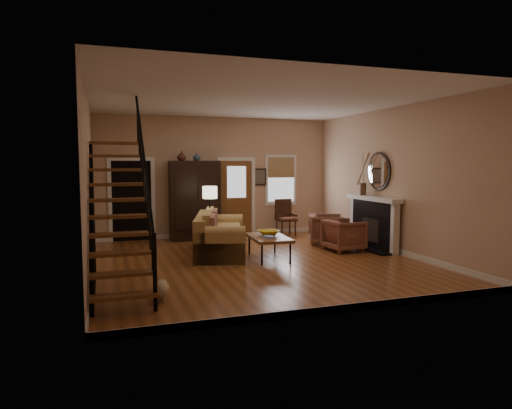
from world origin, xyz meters
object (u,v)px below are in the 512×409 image
object	(u,v)px
armoire	(195,200)
armchair_left	(344,235)
floor_lamp	(210,218)
sofa	(220,235)
armchair_right	(326,229)
coffee_table	(269,248)
side_chair	(286,218)

from	to	relation	value
armoire	armchair_left	world-z (taller)	armoire
floor_lamp	sofa	bearing A→B (deg)	-82.13
armchair_right	coffee_table	bearing A→B (deg)	143.53
armoire	armchair_left	xyz separation A→B (m)	(2.97, -2.71, -0.68)
coffee_table	armoire	bearing A→B (deg)	108.37
armchair_left	floor_lamp	world-z (taller)	floor_lamp
floor_lamp	armoire	bearing A→B (deg)	91.99
sofa	armchair_right	world-z (taller)	sofa
side_chair	floor_lamp	bearing A→B (deg)	-151.06
coffee_table	armchair_left	size ratio (longest dim) A/B	1.58
sofa	side_chair	xyz separation A→B (m)	(2.41, 2.02, 0.06)
coffee_table	armchair_right	distance (m)	2.34
side_chair	armoire	bearing A→B (deg)	175.52
coffee_table	side_chair	bearing A→B (deg)	61.13
armoire	coffee_table	xyz separation A→B (m)	(1.00, -3.01, -0.81)
coffee_table	floor_lamp	bearing A→B (deg)	123.43
sofa	coffee_table	size ratio (longest dim) A/B	1.88
armoire	side_chair	xyz separation A→B (m)	(2.55, -0.20, -0.54)
sofa	armoire	bearing A→B (deg)	109.12
armchair_left	armoire	bearing A→B (deg)	43.53
sofa	armchair_left	size ratio (longest dim) A/B	2.97
armoire	sofa	size ratio (longest dim) A/B	0.87
armchair_left	side_chair	xyz separation A→B (m)	(-0.42, 2.51, 0.14)
coffee_table	armchair_right	size ratio (longest dim) A/B	1.53
armchair_left	armchair_right	size ratio (longest dim) A/B	0.97
floor_lamp	armchair_right	bearing A→B (deg)	-4.07
side_chair	coffee_table	bearing A→B (deg)	-118.87
armoire	coffee_table	size ratio (longest dim) A/B	1.65
armchair_left	armchair_right	bearing A→B (deg)	-5.23
armchair_left	floor_lamp	distance (m)	3.15
floor_lamp	side_chair	size ratio (longest dim) A/B	1.47
floor_lamp	side_chair	world-z (taller)	floor_lamp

